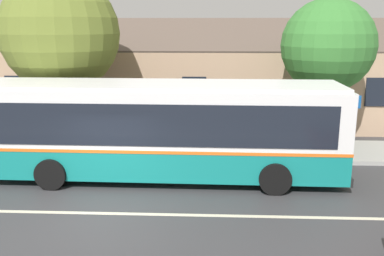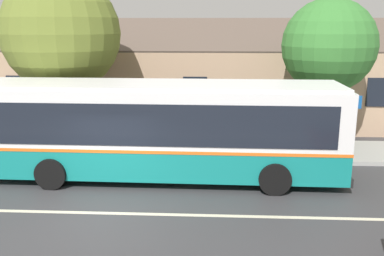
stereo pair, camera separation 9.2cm
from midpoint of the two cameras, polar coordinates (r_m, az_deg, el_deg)
ground_plane at (r=12.34m, az=-12.42°, el=-11.05°), size 300.00×300.00×0.00m
sidewalk_far at (r=17.80m, az=-7.52°, el=-2.79°), size 60.00×3.00×0.15m
lane_divider_stripe at (r=12.34m, az=-12.42°, el=-11.03°), size 60.00×0.16×0.01m
community_building at (r=24.47m, az=0.63°, el=6.52°), size 24.33×9.58×6.44m
transit_bus at (r=14.21m, az=-4.52°, el=0.00°), size 12.09×2.89×3.24m
bench_by_building at (r=18.79m, az=-20.80°, el=-1.13°), size 1.79×0.51×0.94m
bench_down_street at (r=17.59m, az=-7.91°, el=-1.36°), size 1.55×0.51×0.94m
street_tree_primary at (r=18.07m, az=17.53°, el=10.37°), size 3.73×3.73×6.12m
street_tree_secondary at (r=18.16m, az=-17.30°, el=11.90°), size 4.70×4.70×7.08m
bus_stop_sign at (r=17.01m, az=20.68°, el=1.09°), size 0.36×0.07×2.40m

